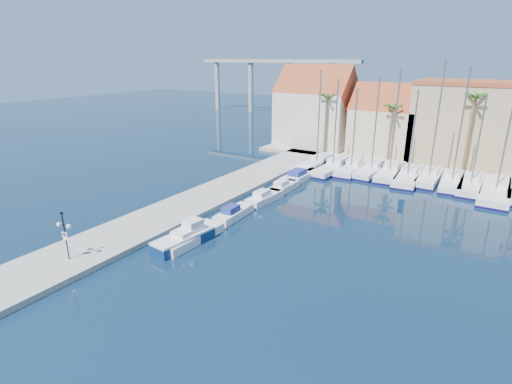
% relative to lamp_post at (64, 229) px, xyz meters
% --- Properties ---
extents(ground, '(260.00, 260.00, 0.00)m').
position_rel_lamp_post_xyz_m(ground, '(8.52, 1.12, -3.03)').
color(ground, black).
rests_on(ground, ground).
extents(quay_west, '(6.00, 77.00, 0.50)m').
position_rel_lamp_post_xyz_m(quay_west, '(-0.48, 14.62, -2.78)').
color(quay_west, gray).
rests_on(quay_west, ground).
extents(shore_north, '(54.00, 16.00, 0.50)m').
position_rel_lamp_post_xyz_m(shore_north, '(18.52, 49.12, -2.78)').
color(shore_north, gray).
rests_on(shore_north, ground).
extents(lamp_post, '(1.30, 0.52, 3.86)m').
position_rel_lamp_post_xyz_m(lamp_post, '(0.00, 0.00, 0.00)').
color(lamp_post, black).
rests_on(lamp_post, quay_west).
extents(fishing_boat, '(2.49, 5.85, 1.99)m').
position_rel_lamp_post_xyz_m(fishing_boat, '(5.19, 7.31, -2.37)').
color(fishing_boat, navy).
rests_on(fishing_boat, ground).
extents(motorboat_west_0, '(2.23, 6.55, 1.40)m').
position_rel_lamp_post_xyz_m(motorboat_west_0, '(5.19, 8.03, -2.53)').
color(motorboat_west_0, white).
rests_on(motorboat_west_0, ground).
extents(motorboat_west_1, '(1.84, 5.16, 1.40)m').
position_rel_lamp_post_xyz_m(motorboat_west_1, '(5.18, 14.36, -2.53)').
color(motorboat_west_1, white).
rests_on(motorboat_west_1, ground).
extents(motorboat_west_2, '(2.03, 5.36, 1.40)m').
position_rel_lamp_post_xyz_m(motorboat_west_2, '(5.34, 20.01, -2.53)').
color(motorboat_west_2, white).
rests_on(motorboat_west_2, ground).
extents(motorboat_west_3, '(1.75, 5.17, 1.40)m').
position_rel_lamp_post_xyz_m(motorboat_west_3, '(5.33, 24.32, -2.53)').
color(motorboat_west_3, white).
rests_on(motorboat_west_3, ground).
extents(motorboat_west_4, '(2.40, 6.95, 1.40)m').
position_rel_lamp_post_xyz_m(motorboat_west_4, '(4.83, 29.67, -2.53)').
color(motorboat_west_4, white).
rests_on(motorboat_west_4, ground).
extents(motorboat_west_5, '(2.28, 6.46, 1.40)m').
position_rel_lamp_post_xyz_m(motorboat_west_5, '(5.03, 34.44, -2.53)').
color(motorboat_west_5, white).
rests_on(motorboat_west_5, ground).
extents(sailboat_0, '(3.37, 11.42, 13.54)m').
position_rel_lamp_post_xyz_m(sailboat_0, '(4.53, 36.43, -2.46)').
color(sailboat_0, white).
rests_on(sailboat_0, ground).
extents(sailboat_1, '(4.11, 12.01, 12.42)m').
position_rel_lamp_post_xyz_m(sailboat_1, '(6.98, 36.62, -2.47)').
color(sailboat_1, white).
rests_on(sailboat_1, ground).
extents(sailboat_2, '(2.87, 9.48, 11.25)m').
position_rel_lamp_post_xyz_m(sailboat_2, '(9.35, 37.04, -2.46)').
color(sailboat_2, white).
rests_on(sailboat_2, ground).
extents(sailboat_3, '(3.01, 9.58, 12.73)m').
position_rel_lamp_post_xyz_m(sailboat_3, '(12.02, 37.54, -2.44)').
color(sailboat_3, white).
rests_on(sailboat_3, ground).
extents(sailboat_4, '(3.48, 10.21, 13.94)m').
position_rel_lamp_post_xyz_m(sailboat_4, '(14.37, 37.71, -2.43)').
color(sailboat_4, white).
rests_on(sailboat_4, ground).
extents(sailboat_5, '(3.52, 10.48, 11.47)m').
position_rel_lamp_post_xyz_m(sailboat_5, '(16.84, 36.95, -2.47)').
color(sailboat_5, white).
rests_on(sailboat_5, ground).
extents(sailboat_6, '(2.46, 9.06, 14.99)m').
position_rel_lamp_post_xyz_m(sailboat_6, '(19.28, 37.84, -2.39)').
color(sailboat_6, white).
rests_on(sailboat_6, ground).
extents(sailboat_7, '(3.04, 9.48, 14.13)m').
position_rel_lamp_post_xyz_m(sailboat_7, '(21.96, 37.46, -2.41)').
color(sailboat_7, white).
rests_on(sailboat_7, ground).
extents(sailboat_8, '(2.52, 9.41, 11.30)m').
position_rel_lamp_post_xyz_m(sailboat_8, '(24.09, 37.13, -2.46)').
color(sailboat_8, white).
rests_on(sailboat_8, ground).
extents(sailboat_9, '(3.30, 11.92, 14.04)m').
position_rel_lamp_post_xyz_m(sailboat_9, '(26.76, 36.25, -2.46)').
color(sailboat_9, white).
rests_on(sailboat_9, ground).
extents(building_0, '(12.30, 9.00, 13.50)m').
position_rel_lamp_post_xyz_m(building_0, '(-1.48, 48.12, 3.49)').
color(building_0, beige).
rests_on(building_0, shore_north).
extents(building_1, '(10.30, 8.00, 11.00)m').
position_rel_lamp_post_xyz_m(building_1, '(10.52, 48.12, 2.26)').
color(building_1, '#CAB18E').
rests_on(building_1, shore_north).
extents(building_2, '(14.20, 10.20, 11.50)m').
position_rel_lamp_post_xyz_m(building_2, '(21.52, 49.12, 3.22)').
color(building_2, tan).
rests_on(building_2, shore_north).
extents(palm_0, '(2.60, 2.60, 10.15)m').
position_rel_lamp_post_xyz_m(palm_0, '(2.52, 43.12, 6.05)').
color(palm_0, brown).
rests_on(palm_0, shore_north).
extents(palm_1, '(2.60, 2.60, 9.15)m').
position_rel_lamp_post_xyz_m(palm_1, '(12.52, 43.12, 5.10)').
color(palm_1, brown).
rests_on(palm_1, shore_north).
extents(palm_2, '(2.60, 2.60, 11.15)m').
position_rel_lamp_post_xyz_m(palm_2, '(22.52, 43.12, 6.98)').
color(palm_2, brown).
rests_on(palm_2, shore_north).
extents(viaduct, '(48.00, 2.20, 14.45)m').
position_rel_lamp_post_xyz_m(viaduct, '(-30.55, 83.12, 7.21)').
color(viaduct, '#9E9E99').
rests_on(viaduct, ground).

